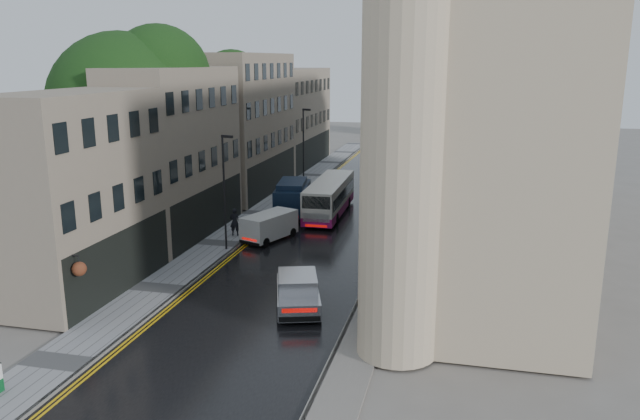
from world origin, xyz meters
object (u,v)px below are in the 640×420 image
at_px(lamp_post_near, 224,193).
at_px(pedestrian, 235,222).
at_px(tree_near, 125,133).
at_px(navy_van, 275,203).
at_px(tree_far, 209,124).
at_px(cream_bus, 309,205).
at_px(silver_hatchback, 279,304).
at_px(lamp_post_far, 303,151).
at_px(white_lorry, 382,178).
at_px(white_van, 246,229).

bearing_deg(lamp_post_near, pedestrian, 115.77).
bearing_deg(tree_near, navy_van, 33.35).
bearing_deg(tree_far, cream_bus, -34.18).
xyz_separation_m(tree_near, silver_hatchback, (13.95, -11.53, -6.09)).
relative_size(lamp_post_near, lamp_post_far, 0.97).
height_order(cream_bus, pedestrian, cream_bus).
bearing_deg(white_lorry, cream_bus, -120.67).
bearing_deg(pedestrian, white_lorry, -128.20).
bearing_deg(tree_far, white_van, -58.91).
height_order(tree_far, cream_bus, tree_far).
xyz_separation_m(tree_near, lamp_post_near, (7.56, -1.93, -3.29)).
distance_m(tree_far, navy_van, 12.03).
bearing_deg(cream_bus, silver_hatchback, -81.50).
height_order(tree_near, lamp_post_near, tree_near).
height_order(tree_far, navy_van, tree_far).
relative_size(cream_bus, white_van, 2.40).
height_order(tree_far, white_lorry, tree_far).
distance_m(cream_bus, pedestrian, 6.12).
bearing_deg(white_lorry, tree_far, -178.97).
height_order(white_van, lamp_post_far, lamp_post_far).
xyz_separation_m(cream_bus, navy_van, (-2.42, -0.27, 0.09)).
height_order(pedestrian, lamp_post_near, lamp_post_near).
bearing_deg(lamp_post_far, navy_van, -64.50).
height_order(white_lorry, pedestrian, white_lorry).
xyz_separation_m(tree_near, pedestrian, (6.98, 1.11, -5.89)).
xyz_separation_m(tree_far, lamp_post_near, (7.26, -14.93, -2.57)).
bearing_deg(navy_van, silver_hatchback, -81.07).
xyz_separation_m(white_van, pedestrian, (-1.22, 1.21, 0.11)).
distance_m(white_lorry, silver_hatchback, 26.41).
relative_size(white_van, lamp_post_near, 0.58).
distance_m(navy_van, lamp_post_far, 10.82).
xyz_separation_m(tree_far, white_lorry, (14.68, 1.84, -4.36)).
height_order(navy_van, lamp_post_far, lamp_post_far).
bearing_deg(silver_hatchback, tree_far, 101.68).
distance_m(tree_near, pedestrian, 9.21).
relative_size(white_lorry, navy_van, 1.27).
height_order(navy_van, pedestrian, navy_van).
relative_size(cream_bus, white_lorry, 1.38).
relative_size(tree_far, silver_hatchback, 2.78).
height_order(silver_hatchback, white_van, white_van).
bearing_deg(lamp_post_far, lamp_post_near, -68.81).
relative_size(tree_near, cream_bus, 1.42).
relative_size(tree_near, pedestrian, 7.45).
relative_size(tree_far, cream_bus, 1.28).
distance_m(cream_bus, silver_hatchback, 17.64).
relative_size(tree_far, white_lorry, 1.76).
bearing_deg(tree_near, white_lorry, 44.73).
distance_m(tree_near, silver_hatchback, 19.09).
height_order(cream_bus, lamp_post_far, lamp_post_far).
xyz_separation_m(lamp_post_near, lamp_post_far, (0.20, 18.04, 0.11)).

